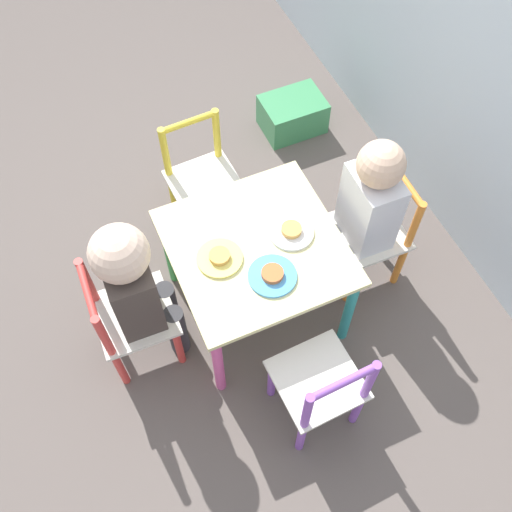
{
  "coord_description": "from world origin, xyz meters",
  "views": [
    {
      "loc": [
        0.98,
        -0.43,
        2.07
      ],
      "look_at": [
        0.0,
        0.0,
        0.36
      ],
      "focal_mm": 42.0,
      "sensor_mm": 36.0,
      "label": 1
    }
  ],
  "objects_px": {
    "plate_right": "(272,275)",
    "chair_yellow": "(203,181)",
    "kids_table": "(256,256)",
    "plate_back": "(291,231)",
    "chair_red": "(128,318)",
    "child_front": "(135,284)",
    "plate_front": "(220,258)",
    "child_back": "(366,207)",
    "storage_bin": "(292,114)",
    "chair_purple": "(321,387)",
    "chair_orange": "(372,232)"
  },
  "relations": [
    {
      "from": "chair_red",
      "to": "chair_yellow",
      "type": "relative_size",
      "value": 1.0
    },
    {
      "from": "chair_red",
      "to": "chair_purple",
      "type": "xyz_separation_m",
      "value": [
        0.48,
        0.48,
        0.0
      ]
    },
    {
      "from": "plate_front",
      "to": "storage_bin",
      "type": "bearing_deg",
      "value": 140.16
    },
    {
      "from": "child_front",
      "to": "plate_front",
      "type": "distance_m",
      "value": 0.28
    },
    {
      "from": "chair_orange",
      "to": "chair_purple",
      "type": "bearing_deg",
      "value": -43.15
    },
    {
      "from": "plate_front",
      "to": "storage_bin",
      "type": "height_order",
      "value": "plate_front"
    },
    {
      "from": "chair_yellow",
      "to": "chair_purple",
      "type": "bearing_deg",
      "value": -90.2
    },
    {
      "from": "chair_purple",
      "to": "plate_right",
      "type": "bearing_deg",
      "value": -89.15
    },
    {
      "from": "kids_table",
      "to": "chair_purple",
      "type": "bearing_deg",
      "value": 2.25
    },
    {
      "from": "child_back",
      "to": "chair_orange",
      "type": "bearing_deg",
      "value": 90.0
    },
    {
      "from": "child_front",
      "to": "plate_back",
      "type": "bearing_deg",
      "value": -89.59
    },
    {
      "from": "child_front",
      "to": "chair_purple",
      "type": "bearing_deg",
      "value": -136.66
    },
    {
      "from": "chair_purple",
      "to": "chair_yellow",
      "type": "xyz_separation_m",
      "value": [
        -0.93,
        -0.04,
        0.0
      ]
    },
    {
      "from": "kids_table",
      "to": "plate_front",
      "type": "bearing_deg",
      "value": -90.0
    },
    {
      "from": "child_back",
      "to": "plate_right",
      "type": "height_order",
      "value": "child_back"
    },
    {
      "from": "plate_front",
      "to": "kids_table",
      "type": "bearing_deg",
      "value": 90.0
    },
    {
      "from": "plate_right",
      "to": "kids_table",
      "type": "bearing_deg",
      "value": 180.0
    },
    {
      "from": "chair_purple",
      "to": "plate_front",
      "type": "bearing_deg",
      "value": -74.79
    },
    {
      "from": "chair_purple",
      "to": "storage_bin",
      "type": "bearing_deg",
      "value": -114.58
    },
    {
      "from": "plate_back",
      "to": "chair_red",
      "type": "bearing_deg",
      "value": -91.34
    },
    {
      "from": "storage_bin",
      "to": "chair_yellow",
      "type": "bearing_deg",
      "value": -59.31
    },
    {
      "from": "chair_red",
      "to": "kids_table",
      "type": "bearing_deg",
      "value": -90.0
    },
    {
      "from": "chair_orange",
      "to": "storage_bin",
      "type": "height_order",
      "value": "chair_orange"
    },
    {
      "from": "child_front",
      "to": "storage_bin",
      "type": "relative_size",
      "value": 2.59
    },
    {
      "from": "chair_orange",
      "to": "chair_red",
      "type": "bearing_deg",
      "value": -90.13
    },
    {
      "from": "chair_purple",
      "to": "plate_back",
      "type": "bearing_deg",
      "value": -105.53
    },
    {
      "from": "chair_red",
      "to": "child_back",
      "type": "distance_m",
      "value": 0.89
    },
    {
      "from": "chair_yellow",
      "to": "child_back",
      "type": "xyz_separation_m",
      "value": [
        0.48,
        0.43,
        0.18
      ]
    },
    {
      "from": "plate_back",
      "to": "storage_bin",
      "type": "distance_m",
      "value": 0.96
    },
    {
      "from": "plate_front",
      "to": "plate_right",
      "type": "xyz_separation_m",
      "value": [
        0.13,
        0.13,
        0.0
      ]
    },
    {
      "from": "plate_front",
      "to": "plate_right",
      "type": "relative_size",
      "value": 0.96
    },
    {
      "from": "kids_table",
      "to": "storage_bin",
      "type": "bearing_deg",
      "value": 146.03
    },
    {
      "from": "plate_right",
      "to": "chair_yellow",
      "type": "bearing_deg",
      "value": -177.92
    },
    {
      "from": "kids_table",
      "to": "chair_red",
      "type": "xyz_separation_m",
      "value": [
        -0.01,
        -0.47,
        -0.12
      ]
    },
    {
      "from": "kids_table",
      "to": "chair_yellow",
      "type": "height_order",
      "value": "chair_yellow"
    },
    {
      "from": "chair_yellow",
      "to": "storage_bin",
      "type": "distance_m",
      "value": 0.67
    },
    {
      "from": "kids_table",
      "to": "chair_yellow",
      "type": "xyz_separation_m",
      "value": [
        -0.47,
        -0.02,
        -0.12
      ]
    },
    {
      "from": "plate_front",
      "to": "plate_right",
      "type": "distance_m",
      "value": 0.18
    },
    {
      "from": "kids_table",
      "to": "storage_bin",
      "type": "distance_m",
      "value": 1.0
    },
    {
      "from": "chair_orange",
      "to": "plate_right",
      "type": "relative_size",
      "value": 3.2
    },
    {
      "from": "chair_yellow",
      "to": "child_back",
      "type": "height_order",
      "value": "child_back"
    },
    {
      "from": "child_front",
      "to": "plate_right",
      "type": "bearing_deg",
      "value": -107.34
    },
    {
      "from": "plate_right",
      "to": "child_front",
      "type": "bearing_deg",
      "value": -109.05
    },
    {
      "from": "storage_bin",
      "to": "chair_red",
      "type": "bearing_deg",
      "value": -52.01
    },
    {
      "from": "kids_table",
      "to": "child_front",
      "type": "xyz_separation_m",
      "value": [
        -0.01,
        -0.41,
        0.08
      ]
    },
    {
      "from": "chair_purple",
      "to": "plate_front",
      "type": "relative_size",
      "value": 3.35
    },
    {
      "from": "kids_table",
      "to": "plate_back",
      "type": "distance_m",
      "value": 0.15
    },
    {
      "from": "chair_purple",
      "to": "plate_back",
      "type": "distance_m",
      "value": 0.52
    },
    {
      "from": "child_front",
      "to": "plate_front",
      "type": "xyz_separation_m",
      "value": [
        0.01,
        0.28,
        -0.01
      ]
    },
    {
      "from": "chair_yellow",
      "to": "plate_right",
      "type": "relative_size",
      "value": 3.2
    }
  ]
}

